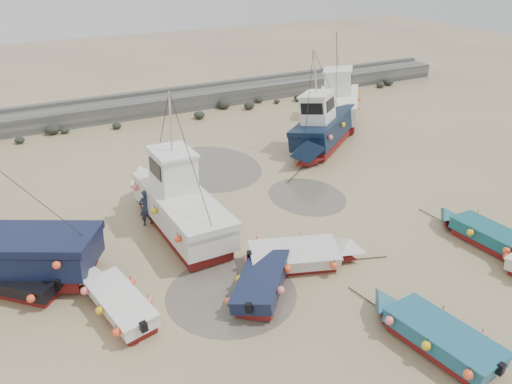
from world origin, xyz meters
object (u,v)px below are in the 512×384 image
(cabin_boat_1, at_px, (176,201))
(cabin_boat_2, at_px, (323,128))
(dinghy_1, at_px, (266,276))
(dinghy_4, at_px, (5,276))
(dinghy_6, at_px, (482,230))
(dinghy_2, at_px, (433,331))
(dinghy_0, at_px, (117,297))
(person, at_px, (148,224))
(dinghy_5, at_px, (303,253))
(cabin_boat_3, at_px, (341,101))

(cabin_boat_1, distance_m, cabin_boat_2, 12.58)
(dinghy_1, height_order, dinghy_4, same)
(dinghy_1, distance_m, dinghy_6, 10.01)
(dinghy_2, height_order, dinghy_4, same)
(dinghy_4, distance_m, cabin_boat_2, 19.88)
(dinghy_0, height_order, cabin_boat_2, cabin_boat_2)
(dinghy_1, bearing_deg, dinghy_4, -166.35)
(dinghy_1, relative_size, person, 2.69)
(dinghy_6, bearing_deg, cabin_boat_1, 142.03)
(dinghy_1, xyz_separation_m, person, (-2.59, 6.74, -0.55))
(dinghy_1, xyz_separation_m, dinghy_6, (9.90, -1.48, 0.01))
(dinghy_4, bearing_deg, cabin_boat_1, -35.37)
(dinghy_4, bearing_deg, dinghy_2, -84.60)
(dinghy_2, distance_m, person, 13.25)
(dinghy_6, relative_size, cabin_boat_2, 0.65)
(dinghy_4, height_order, dinghy_5, same)
(dinghy_5, xyz_separation_m, cabin_boat_1, (-3.43, 5.27, 0.80))
(dinghy_1, height_order, cabin_boat_2, cabin_boat_2)
(dinghy_5, relative_size, cabin_boat_3, 0.67)
(cabin_boat_1, height_order, cabin_boat_3, same)
(dinghy_2, distance_m, cabin_boat_3, 23.54)
(dinghy_0, distance_m, person, 6.08)
(cabin_boat_2, height_order, cabin_boat_3, same)
(dinghy_1, distance_m, dinghy_5, 2.12)
(dinghy_1, bearing_deg, dinghy_6, 32.86)
(dinghy_1, bearing_deg, person, 152.39)
(cabin_boat_1, bearing_deg, dinghy_2, -69.20)
(dinghy_0, relative_size, dinghy_4, 1.13)
(dinghy_5, height_order, person, dinghy_5)
(dinghy_0, distance_m, dinghy_2, 10.72)
(cabin_boat_3, bearing_deg, dinghy_4, -116.44)
(dinghy_1, bearing_deg, dinghy_2, -15.70)
(dinghy_4, relative_size, cabin_boat_3, 0.60)
(dinghy_2, relative_size, dinghy_4, 1.17)
(dinghy_6, bearing_deg, dinghy_2, -155.97)
(dinghy_2, relative_size, cabin_boat_3, 0.70)
(dinghy_2, height_order, cabin_boat_2, cabin_boat_2)
(dinghy_1, height_order, cabin_boat_1, cabin_boat_1)
(person, bearing_deg, dinghy_4, 17.44)
(dinghy_4, bearing_deg, dinghy_6, -63.75)
(dinghy_1, height_order, cabin_boat_3, cabin_boat_3)
(dinghy_4, bearing_deg, dinghy_5, -65.88)
(dinghy_2, distance_m, dinghy_4, 15.43)
(dinghy_1, relative_size, cabin_boat_1, 0.48)
(dinghy_6, relative_size, person, 3.11)
(dinghy_0, relative_size, cabin_boat_3, 0.67)
(dinghy_6, relative_size, cabin_boat_3, 0.65)
(cabin_boat_1, distance_m, cabin_boat_3, 18.74)
(dinghy_4, distance_m, dinghy_6, 19.56)
(dinghy_0, xyz_separation_m, dinghy_5, (7.29, -0.68, -0.00))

